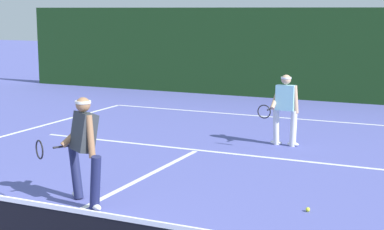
# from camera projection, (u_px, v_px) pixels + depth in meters

# --- Properties ---
(court_line_baseline_far) EXTENTS (9.33, 0.10, 0.01)m
(court_line_baseline_far) POSITION_uv_depth(u_px,v_px,m) (264.00, 116.00, 16.63)
(court_line_baseline_far) COLOR white
(court_line_baseline_far) RESTS_ON ground_plane
(court_line_service) EXTENTS (7.60, 0.10, 0.01)m
(court_line_service) POSITION_uv_depth(u_px,v_px,m) (197.00, 150.00, 12.67)
(court_line_service) COLOR white
(court_line_service) RESTS_ON ground_plane
(court_line_centre) EXTENTS (0.10, 6.40, 0.01)m
(court_line_centre) POSITION_uv_depth(u_px,v_px,m) (112.00, 193.00, 9.70)
(court_line_centre) COLOR white
(court_line_centre) RESTS_ON ground_plane
(player_near) EXTENTS (1.14, 0.83, 1.64)m
(player_near) POSITION_uv_depth(u_px,v_px,m) (83.00, 146.00, 9.05)
(player_near) COLOR #1E234C
(player_near) RESTS_ON ground_plane
(player_far) EXTENTS (0.75, 0.86, 1.54)m
(player_far) POSITION_uv_depth(u_px,v_px,m) (285.00, 107.00, 12.96)
(player_far) COLOR silver
(player_far) RESTS_ON ground_plane
(tennis_ball) EXTENTS (0.07, 0.07, 0.07)m
(tennis_ball) POSITION_uv_depth(u_px,v_px,m) (308.00, 210.00, 8.82)
(tennis_ball) COLOR #D1E033
(tennis_ball) RESTS_ON ground_plane
(back_fence_windscreen) EXTENTS (20.84, 0.12, 2.95)m
(back_fence_windscreen) POSITION_uv_depth(u_px,v_px,m) (299.00, 54.00, 19.49)
(back_fence_windscreen) COLOR #1B3E18
(back_fence_windscreen) RESTS_ON ground_plane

